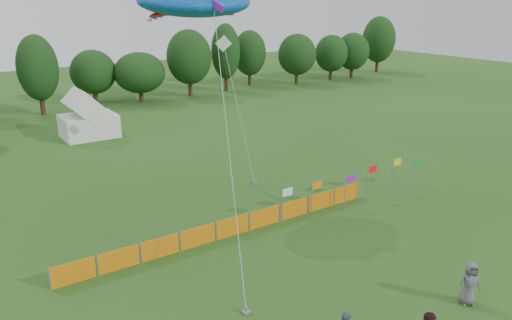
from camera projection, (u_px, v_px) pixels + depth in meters
treeline at (62, 71)px, 52.70m from camera, size 104.57×8.78×8.36m
tent_right at (88, 119)px, 43.18m from camera, size 4.55×3.64×3.21m
barrier_fence at (233, 227)px, 25.57m from camera, size 17.90×0.06×1.00m
flag_row at (358, 181)px, 29.35m from camera, size 10.73×0.78×2.26m
spectator_e at (469, 283)px, 19.76m from camera, size 1.07×0.94×1.84m
stingray_kite at (192, 1)px, 27.66m from camera, size 7.98×20.30×12.63m
small_kite_white at (233, 85)px, 33.08m from camera, size 1.13×4.18×9.30m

